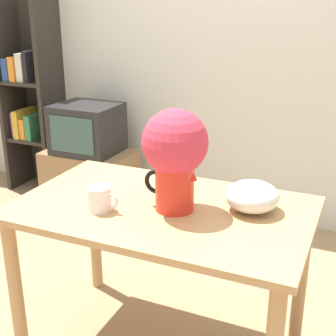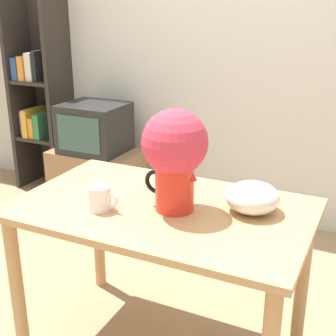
{
  "view_description": "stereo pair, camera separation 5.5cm",
  "coord_description": "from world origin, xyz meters",
  "px_view_note": "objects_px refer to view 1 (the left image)",
  "views": [
    {
      "loc": [
        0.91,
        -1.55,
        1.54
      ],
      "look_at": [
        0.19,
        0.07,
        0.91
      ],
      "focal_mm": 50.0,
      "sensor_mm": 36.0,
      "label": 1
    },
    {
      "loc": [
        0.96,
        -1.53,
        1.54
      ],
      "look_at": [
        0.19,
        0.07,
        0.91
      ],
      "focal_mm": 50.0,
      "sensor_mm": 36.0,
      "label": 2
    }
  ],
  "objects_px": {
    "flower_vase": "(175,152)",
    "white_bowl": "(252,196)",
    "coffee_mug": "(100,199)",
    "tv_set": "(87,128)"
  },
  "relations": [
    {
      "from": "white_bowl",
      "to": "coffee_mug",
      "type": "bearing_deg",
      "value": -156.1
    },
    {
      "from": "coffee_mug",
      "to": "white_bowl",
      "type": "distance_m",
      "value": 0.62
    },
    {
      "from": "coffee_mug",
      "to": "flower_vase",
      "type": "bearing_deg",
      "value": 26.35
    },
    {
      "from": "flower_vase",
      "to": "white_bowl",
      "type": "relative_size",
      "value": 1.91
    },
    {
      "from": "coffee_mug",
      "to": "white_bowl",
      "type": "bearing_deg",
      "value": 23.9
    },
    {
      "from": "flower_vase",
      "to": "tv_set",
      "type": "bearing_deg",
      "value": 135.19
    },
    {
      "from": "tv_set",
      "to": "white_bowl",
      "type": "bearing_deg",
      "value": -35.92
    },
    {
      "from": "coffee_mug",
      "to": "white_bowl",
      "type": "xyz_separation_m",
      "value": [
        0.57,
        0.25,
        0.01
      ]
    },
    {
      "from": "flower_vase",
      "to": "white_bowl",
      "type": "xyz_separation_m",
      "value": [
        0.29,
        0.12,
        -0.18
      ]
    },
    {
      "from": "white_bowl",
      "to": "tv_set",
      "type": "height_order",
      "value": "white_bowl"
    }
  ]
}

